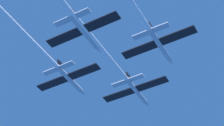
% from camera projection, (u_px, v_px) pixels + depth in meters
% --- Properties ---
extents(jet_lead, '(18.36, 53.76, 3.04)m').
position_uv_depth(jet_lead, '(109.00, 58.00, 96.16)').
color(jet_lead, '#B2BAC6').
extents(jet_left_wing, '(18.36, 54.56, 3.04)m').
position_uv_depth(jet_left_wing, '(34.00, 43.00, 93.62)').
color(jet_left_wing, '#B2BAC6').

